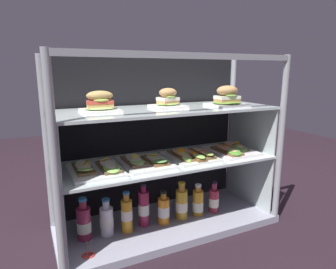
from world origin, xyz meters
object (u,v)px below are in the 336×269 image
object	(u,v)px
plated_roll_sandwich_near_right_corner	(100,104)
plated_roll_sandwich_mid_left	(168,100)
open_sandwich_tray_left_of_center	(96,168)
kitchen_scissors	(88,253)
juice_bottle_front_fourth	(182,204)
open_sandwich_tray_center	(191,155)
juice_bottle_front_second	(84,223)
juice_bottle_front_left_end	(144,208)
juice_bottle_near_post	(107,220)
open_sandwich_tray_mid_right	(145,161)
juice_bottle_front_right_end	(164,210)
open_sandwich_tray_near_left_corner	(231,150)
juice_bottle_tucked_behind	(198,203)
juice_bottle_front_middle	(214,200)
juice_bottle_back_center	(127,215)
plated_roll_sandwich_center	(227,98)

from	to	relation	value
plated_roll_sandwich_near_right_corner	plated_roll_sandwich_mid_left	distance (m)	0.37
open_sandwich_tray_left_of_center	kitchen_scissors	bearing A→B (deg)	-127.22
plated_roll_sandwich_mid_left	juice_bottle_front_fourth	bearing A→B (deg)	-27.02
open_sandwich_tray_center	juice_bottle_front_second	xyz separation A→B (m)	(-0.60, 0.05, -0.30)
open_sandwich_tray_left_of_center	juice_bottle_front_left_end	size ratio (longest dim) A/B	1.20
juice_bottle_front_second	juice_bottle_near_post	size ratio (longest dim) A/B	1.12
open_sandwich_tray_mid_right	kitchen_scissors	xyz separation A→B (m)	(-0.34, -0.10, -0.38)
juice_bottle_front_right_end	juice_bottle_front_left_end	bearing A→B (deg)	165.69
open_sandwich_tray_center	juice_bottle_front_right_end	bearing A→B (deg)	175.11
open_sandwich_tray_near_left_corner	juice_bottle_front_second	xyz separation A→B (m)	(-0.88, 0.05, -0.30)
plated_roll_sandwich_mid_left	juice_bottle_front_second	xyz separation A→B (m)	(-0.48, -0.01, -0.61)
juice_bottle_front_right_end	juice_bottle_tucked_behind	bearing A→B (deg)	0.86
plated_roll_sandwich_near_right_corner	juice_bottle_front_middle	bearing A→B (deg)	-3.96
plated_roll_sandwich_near_right_corner	juice_bottle_front_right_end	world-z (taller)	plated_roll_sandwich_near_right_corner
open_sandwich_tray_center	juice_bottle_front_left_end	distance (m)	0.40
open_sandwich_tray_mid_right	juice_bottle_front_middle	bearing A→B (deg)	-0.26
plated_roll_sandwich_near_right_corner	juice_bottle_front_left_end	xyz separation A→B (m)	(0.21, -0.01, -0.59)
open_sandwich_tray_mid_right	open_sandwich_tray_center	bearing A→B (deg)	-2.05
plated_roll_sandwich_mid_left	open_sandwich_tray_center	size ratio (longest dim) A/B	0.56
juice_bottle_back_center	open_sandwich_tray_center	bearing A→B (deg)	-2.99
juice_bottle_near_post	juice_bottle_front_left_end	size ratio (longest dim) A/B	0.81
open_sandwich_tray_mid_right	open_sandwich_tray_center	size ratio (longest dim) A/B	0.97
juice_bottle_front_fourth	plated_roll_sandwich_near_right_corner	bearing A→B (deg)	176.03
kitchen_scissors	plated_roll_sandwich_near_right_corner	bearing A→B (deg)	50.08
juice_bottle_tucked_behind	open_sandwich_tray_left_of_center	bearing A→B (deg)	-179.42
plated_roll_sandwich_center	open_sandwich_tray_center	size ratio (longest dim) A/B	0.64
juice_bottle_front_middle	juice_bottle_near_post	bearing A→B (deg)	177.34
open_sandwich_tray_near_left_corner	juice_bottle_near_post	size ratio (longest dim) A/B	1.52
plated_roll_sandwich_center	juice_bottle_tucked_behind	size ratio (longest dim) A/B	1.02
juice_bottle_front_left_end	juice_bottle_tucked_behind	world-z (taller)	juice_bottle_front_left_end
plated_roll_sandwich_near_right_corner	plated_roll_sandwich_center	distance (m)	0.71
open_sandwich_tray_mid_right	open_sandwich_tray_center	distance (m)	0.28
juice_bottle_front_second	juice_bottle_back_center	distance (m)	0.22
plated_roll_sandwich_mid_left	open_sandwich_tray_near_left_corner	xyz separation A→B (m)	(0.39, -0.06, -0.31)
juice_bottle_front_right_end	juice_bottle_tucked_behind	size ratio (longest dim) A/B	1.01
juice_bottle_near_post	juice_bottle_back_center	bearing A→B (deg)	-9.95
plated_roll_sandwich_center	juice_bottle_front_middle	xyz separation A→B (m)	(-0.05, 0.02, -0.62)
plated_roll_sandwich_near_right_corner	open_sandwich_tray_left_of_center	world-z (taller)	plated_roll_sandwich_near_right_corner
juice_bottle_front_left_end	juice_bottle_tucked_behind	size ratio (longest dim) A/B	1.30
open_sandwich_tray_left_of_center	open_sandwich_tray_center	distance (m)	0.53
plated_roll_sandwich_mid_left	juice_bottle_back_center	size ratio (longest dim) A/B	0.76
plated_roll_sandwich_mid_left	juice_bottle_front_middle	distance (m)	0.68
open_sandwich_tray_mid_right	juice_bottle_front_left_end	size ratio (longest dim) A/B	1.20
juice_bottle_front_fourth	juice_bottle_front_middle	world-z (taller)	juice_bottle_front_fourth
juice_bottle_back_center	juice_bottle_front_middle	bearing A→B (deg)	-1.25
plated_roll_sandwich_near_right_corner	juice_bottle_front_second	xyz separation A→B (m)	(-0.11, -0.01, -0.60)
plated_roll_sandwich_near_right_corner	open_sandwich_tray_mid_right	xyz separation A→B (m)	(0.21, -0.04, -0.31)
plated_roll_sandwich_mid_left	juice_bottle_front_left_end	xyz separation A→B (m)	(-0.16, -0.02, -0.59)
juice_bottle_front_second	plated_roll_sandwich_center	bearing A→B (deg)	-4.23
plated_roll_sandwich_mid_left	juice_bottle_back_center	distance (m)	0.65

